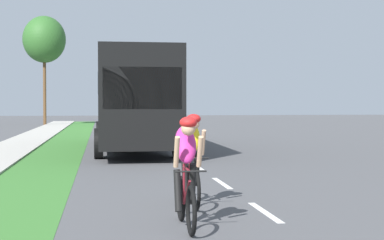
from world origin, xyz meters
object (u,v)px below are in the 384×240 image
(pickup_dark_green, at_px, (154,114))
(sedan_blue, at_px, (116,112))
(bus_black, at_px, (132,97))
(suv_white, at_px, (123,115))
(cyclist_lead, at_px, (186,171))
(cyclist_trailing, at_px, (192,159))
(street_tree_far, at_px, (44,40))

(pickup_dark_green, relative_size, sedan_blue, 1.19)
(bus_black, distance_m, suv_white, 16.00)
(bus_black, distance_m, pickup_dark_green, 26.66)
(cyclist_lead, distance_m, cyclist_trailing, 1.86)
(suv_white, distance_m, sedan_blue, 23.54)
(cyclist_trailing, height_order, bus_black, bus_black)
(cyclist_trailing, relative_size, street_tree_far, 0.20)
(suv_white, xyz_separation_m, pickup_dark_green, (2.94, 10.49, -0.12))
(suv_white, bearing_deg, cyclist_lead, -90.33)
(cyclist_trailing, relative_size, suv_white, 0.37)
(suv_white, xyz_separation_m, sedan_blue, (0.06, 23.54, -0.18))
(sedan_blue, relative_size, street_tree_far, 0.51)
(sedan_blue, bearing_deg, street_tree_far, -112.03)
(suv_white, relative_size, pickup_dark_green, 0.92)
(sedan_blue, bearing_deg, pickup_dark_green, -77.57)
(cyclist_lead, distance_m, bus_black, 14.53)
(cyclist_trailing, distance_m, pickup_dark_green, 39.20)
(bus_black, relative_size, street_tree_far, 1.37)
(street_tree_far, bearing_deg, cyclist_lead, -81.98)
(cyclist_trailing, distance_m, bus_black, 12.71)
(pickup_dark_green, bearing_deg, cyclist_lead, -94.35)
(suv_white, bearing_deg, bus_black, -90.69)
(street_tree_far, bearing_deg, suv_white, -57.85)
(cyclist_trailing, xyz_separation_m, bus_black, (-0.37, 12.65, 1.17))
(cyclist_trailing, height_order, sedan_blue, cyclist_trailing)
(cyclist_lead, xyz_separation_m, sedan_blue, (0.24, 53.99, -0.04))
(bus_black, distance_m, sedan_blue, 39.53)
(sedan_blue, bearing_deg, cyclist_lead, -90.25)
(cyclist_trailing, relative_size, bus_black, 0.15)
(bus_black, bearing_deg, sedan_blue, 89.63)
(bus_black, height_order, suv_white, bus_black)
(pickup_dark_green, bearing_deg, suv_white, -105.67)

